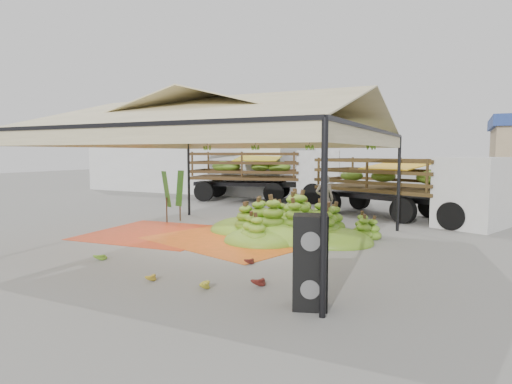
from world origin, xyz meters
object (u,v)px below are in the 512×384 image
at_px(vendor, 325,199).
at_px(truck_left, 271,170).
at_px(banana_heap, 289,217).
at_px(truck_right, 411,181).
at_px(speaker_stack, 310,262).

distance_m(vendor, truck_left, 7.63).
relative_size(banana_heap, truck_left, 0.69).
relative_size(banana_heap, truck_right, 0.77).
bearing_deg(truck_left, vendor, -66.03).
relative_size(vendor, truck_right, 0.24).
distance_m(banana_heap, truck_right, 5.90).
bearing_deg(vendor, banana_heap, 71.20).
distance_m(speaker_stack, vendor, 8.26).
xyz_separation_m(banana_heap, truck_right, (2.87, 5.08, 0.85)).
height_order(banana_heap, truck_right, truck_right).
height_order(vendor, truck_left, truck_left).
xyz_separation_m(vendor, truck_right, (2.58, 2.41, 0.58)).
bearing_deg(banana_heap, truck_right, 60.58).
distance_m(banana_heap, vendor, 2.70).
bearing_deg(speaker_stack, banana_heap, 96.43).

